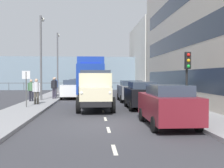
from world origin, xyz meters
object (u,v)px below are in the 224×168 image
object	(u,v)px
car_maroon_kerbside_near	(167,105)
traffic_light_near	(187,69)
lorry_cargo_blue	(91,76)
street_sign	(26,82)
pedestrian_near_railing	(54,86)
pedestrian_couple_b	(55,85)
car_red_oppositeside_1	(76,86)
car_teal_oppositeside_2	(79,85)
lamp_post_far	(58,58)
pedestrian_in_dark_coat	(36,89)
pedestrian_by_lamp	(31,88)
pedestrian_couple_a	(55,85)
car_grey_kerbside_2	(130,90)
truck_vintage_cream	(95,91)
car_white_oppositeside_0	(72,89)
car_black_kerbside_1	(141,95)
lamp_post_promenade	(41,50)

from	to	relation	value
car_maroon_kerbside_near	traffic_light_near	bearing A→B (deg)	-121.72
lorry_cargo_blue	street_sign	world-z (taller)	lorry_cargo_blue
pedestrian_near_railing	lorry_cargo_blue	bearing A→B (deg)	-132.93
pedestrian_couple_b	traffic_light_near	distance (m)	15.96
car_red_oppositeside_1	car_teal_oppositeside_2	size ratio (longest dim) A/B	0.93
pedestrian_couple_b	street_sign	size ratio (longest dim) A/B	0.76
pedestrian_near_railing	lamp_post_far	world-z (taller)	lamp_post_far
pedestrian_in_dark_coat	pedestrian_by_lamp	world-z (taller)	pedestrian_in_dark_coat
pedestrian_couple_a	pedestrian_couple_b	size ratio (longest dim) A/B	1.07
street_sign	pedestrian_couple_b	bearing A→B (deg)	-91.84
pedestrian_by_lamp	street_sign	size ratio (longest dim) A/B	0.74
car_teal_oppositeside_2	car_grey_kerbside_2	bearing A→B (deg)	107.67
truck_vintage_cream	pedestrian_in_dark_coat	size ratio (longest dim) A/B	3.23
pedestrian_by_lamp	street_sign	xyz separation A→B (m)	(-0.59, 3.96, 0.55)
car_grey_kerbside_2	lamp_post_far	xyz separation A→B (m)	(7.05, -9.09, 3.29)
car_grey_kerbside_2	pedestrian_couple_a	world-z (taller)	pedestrian_couple_a
car_white_oppositeside_0	lamp_post_far	world-z (taller)	lamp_post_far
truck_vintage_cream	pedestrian_couple_a	bearing A→B (deg)	-67.73
truck_vintage_cream	car_white_oppositeside_0	bearing A→B (deg)	-76.77
pedestrian_near_railing	street_sign	size ratio (longest dim) A/B	0.81
car_black_kerbside_1	car_red_oppositeside_1	xyz separation A→B (m)	(4.95, -14.18, 0.00)
car_black_kerbside_1	car_grey_kerbside_2	distance (m)	5.13
truck_vintage_cream	pedestrian_couple_b	xyz separation A→B (m)	(3.94, -10.96, -0.02)
pedestrian_near_railing	lamp_post_promenade	size ratio (longest dim) A/B	0.27
pedestrian_couple_b	lamp_post_far	world-z (taller)	lamp_post_far
pedestrian_near_railing	traffic_light_near	xyz separation A→B (m)	(-8.34, 9.20, 1.25)
car_maroon_kerbside_near	car_white_oppositeside_0	bearing A→B (deg)	-70.65
pedestrian_couple_b	traffic_light_near	bearing A→B (deg)	123.73
car_teal_oppositeside_2	traffic_light_near	distance (m)	24.48
car_white_oppositeside_0	traffic_light_near	distance (m)	13.00
car_maroon_kerbside_near	pedestrian_near_railing	bearing A→B (deg)	-62.79
pedestrian_by_lamp	car_grey_kerbside_2	bearing A→B (deg)	-172.49
pedestrian_couple_b	lorry_cargo_blue	bearing A→B (deg)	169.15
car_grey_kerbside_2	street_sign	distance (m)	8.78
lorry_cargo_blue	pedestrian_couple_a	xyz separation A→B (m)	(3.32, 1.33, -0.84)
car_teal_oppositeside_2	lamp_post_far	size ratio (longest dim) A/B	0.64
car_black_kerbside_1	car_teal_oppositeside_2	xyz separation A→B (m)	(4.95, -20.66, 0.00)
lorry_cargo_blue	pedestrian_in_dark_coat	size ratio (longest dim) A/B	4.69
pedestrian_near_railing	pedestrian_couple_a	distance (m)	2.02
pedestrian_near_railing	pedestrian_couple_b	size ratio (longest dim) A/B	1.06
car_white_oppositeside_0	lamp_post_promenade	bearing A→B (deg)	52.23
lorry_cargo_blue	car_red_oppositeside_1	size ratio (longest dim) A/B	2.02
lorry_cargo_blue	car_white_oppositeside_0	world-z (taller)	lorry_cargo_blue
car_maroon_kerbside_near	pedestrian_near_railing	xyz separation A→B (m)	(6.37, -12.39, 0.33)
lamp_post_promenade	pedestrian_couple_b	bearing A→B (deg)	-93.79
pedestrian_couple_a	truck_vintage_cream	bearing A→B (deg)	112.27
car_grey_kerbside_2	street_sign	size ratio (longest dim) A/B	1.85
pedestrian_by_lamp	car_red_oppositeside_1	bearing A→B (deg)	-105.68
car_black_kerbside_1	lamp_post_promenade	world-z (taller)	lamp_post_promenade
car_teal_oppositeside_2	pedestrian_couple_b	distance (m)	10.39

